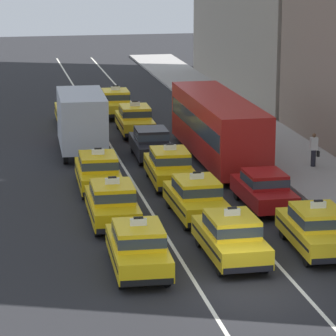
# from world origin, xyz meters

# --- Properties ---
(ground_plane) EXTENTS (160.00, 160.00, 0.00)m
(ground_plane) POSITION_xyz_m (0.00, 0.00, 0.00)
(ground_plane) COLOR #232326
(lane_stripe_left_center) EXTENTS (0.14, 80.00, 0.01)m
(lane_stripe_left_center) POSITION_xyz_m (-1.60, 20.00, 0.00)
(lane_stripe_left_center) COLOR silver
(lane_stripe_left_center) RESTS_ON ground
(lane_stripe_center_right) EXTENTS (0.14, 80.00, 0.01)m
(lane_stripe_center_right) POSITION_xyz_m (1.60, 20.00, 0.00)
(lane_stripe_center_right) COLOR silver
(lane_stripe_center_right) RESTS_ON ground
(sidewalk_curb) EXTENTS (4.00, 90.00, 0.15)m
(sidewalk_curb) POSITION_xyz_m (7.20, 15.00, 0.07)
(sidewalk_curb) COLOR #9E9993
(sidewalk_curb) RESTS_ON ground
(taxi_left_nearest) EXTENTS (1.96, 4.62, 1.96)m
(taxi_left_nearest) POSITION_xyz_m (-3.25, 2.59, 0.88)
(taxi_left_nearest) COLOR black
(taxi_left_nearest) RESTS_ON ground
(taxi_left_second) EXTENTS (1.91, 4.60, 1.96)m
(taxi_left_second) POSITION_xyz_m (-3.39, 8.12, 0.88)
(taxi_left_second) COLOR black
(taxi_left_second) RESTS_ON ground
(taxi_left_third) EXTENTS (1.94, 4.61, 1.96)m
(taxi_left_third) POSITION_xyz_m (-3.33, 13.28, 0.88)
(taxi_left_third) COLOR black
(taxi_left_third) RESTS_ON ground
(box_truck_left_fourth) EXTENTS (2.48, 7.03, 3.27)m
(box_truck_left_fourth) POSITION_xyz_m (-3.32, 20.84, 1.78)
(box_truck_left_fourth) COLOR black
(box_truck_left_fourth) RESTS_ON ground
(taxi_left_fifth) EXTENTS (1.92, 4.60, 1.96)m
(taxi_left_fifth) POSITION_xyz_m (-3.13, 28.35, 0.88)
(taxi_left_fifth) COLOR black
(taxi_left_fifth) RESTS_ON ground
(taxi_center_nearest) EXTENTS (1.85, 4.57, 1.96)m
(taxi_center_nearest) POSITION_xyz_m (0.12, 3.11, 0.88)
(taxi_center_nearest) COLOR black
(taxi_center_nearest) RESTS_ON ground
(taxi_center_second) EXTENTS (1.88, 4.59, 1.96)m
(taxi_center_second) POSITION_xyz_m (0.02, 8.24, 0.88)
(taxi_center_second) COLOR black
(taxi_center_second) RESTS_ON ground
(taxi_center_third) EXTENTS (1.97, 4.62, 1.96)m
(taxi_center_third) POSITION_xyz_m (-0.03, 13.55, 0.88)
(taxi_center_third) COLOR black
(taxi_center_third) RESTS_ON ground
(sedan_center_fourth) EXTENTS (1.88, 4.35, 1.58)m
(sedan_center_fourth) POSITION_xyz_m (0.04, 18.81, 0.85)
(sedan_center_fourth) COLOR black
(sedan_center_fourth) RESTS_ON ground
(taxi_center_fifth) EXTENTS (1.93, 4.60, 1.96)m
(taxi_center_fifth) POSITION_xyz_m (0.18, 24.95, 0.88)
(taxi_center_fifth) COLOR black
(taxi_center_fifth) RESTS_ON ground
(taxi_center_sixth) EXTENTS (1.95, 4.61, 1.96)m
(taxi_center_sixth) POSITION_xyz_m (-0.14, 30.74, 0.88)
(taxi_center_sixth) COLOR black
(taxi_center_sixth) RESTS_ON ground
(taxi_right_nearest) EXTENTS (1.97, 4.62, 1.96)m
(taxi_right_nearest) POSITION_xyz_m (3.37, 3.41, 0.88)
(taxi_right_nearest) COLOR black
(taxi_right_nearest) RESTS_ON ground
(sedan_right_second) EXTENTS (1.80, 4.32, 1.58)m
(sedan_right_second) POSITION_xyz_m (3.12, 9.09, 0.85)
(sedan_right_second) COLOR black
(sedan_right_second) RESTS_ON ground
(bus_right_third) EXTENTS (2.56, 11.21, 3.22)m
(bus_right_third) POSITION_xyz_m (3.28, 17.75, 1.82)
(bus_right_third) COLOR black
(bus_right_third) RESTS_ON ground
(pedestrian_near_crosswalk) EXTENTS (0.47, 0.24, 1.64)m
(pedestrian_near_crosswalk) POSITION_xyz_m (7.43, 15.10, 0.97)
(pedestrian_near_crosswalk) COLOR #23232D
(pedestrian_near_crosswalk) RESTS_ON sidewalk_curb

